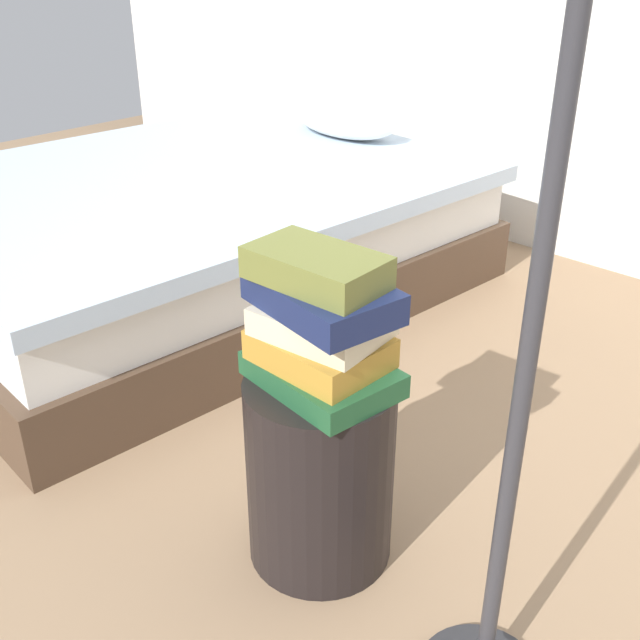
% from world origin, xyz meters
% --- Properties ---
extents(ground_plane, '(8.00, 8.00, 0.00)m').
position_xyz_m(ground_plane, '(0.00, 0.00, 0.00)').
color(ground_plane, '#937556').
extents(bed, '(1.66, 2.10, 0.62)m').
position_xyz_m(bed, '(-1.33, 0.70, 0.23)').
color(bed, '#4C3828').
rests_on(bed, ground_plane).
extents(side_table, '(0.32, 0.32, 0.44)m').
position_xyz_m(side_table, '(0.00, 0.00, 0.22)').
color(side_table, black).
rests_on(side_table, ground_plane).
extents(book_forest, '(0.32, 0.24, 0.05)m').
position_xyz_m(book_forest, '(0.01, 0.00, 0.47)').
color(book_forest, '#1E512D').
rests_on(book_forest, side_table).
extents(book_ochre, '(0.25, 0.20, 0.06)m').
position_xyz_m(book_ochre, '(-0.00, 0.00, 0.52)').
color(book_ochre, '#B7842D').
rests_on(book_ochre, book_forest).
extents(book_cream, '(0.26, 0.21, 0.06)m').
position_xyz_m(book_cream, '(0.00, 0.01, 0.58)').
color(book_cream, beige).
rests_on(book_cream, book_ochre).
extents(book_navy, '(0.32, 0.23, 0.06)m').
position_xyz_m(book_navy, '(0.01, -0.00, 0.64)').
color(book_navy, '#19234C').
rests_on(book_navy, book_cream).
extents(book_olive, '(0.27, 0.17, 0.06)m').
position_xyz_m(book_olive, '(-0.00, -0.01, 0.70)').
color(book_olive, olive).
rests_on(book_olive, book_navy).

